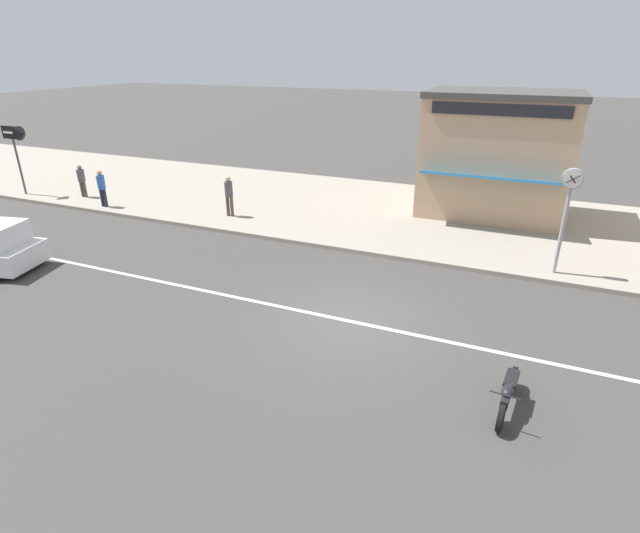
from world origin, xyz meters
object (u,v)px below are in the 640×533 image
pedestrian_by_shop (81,179)px  shopfront_mid_block (497,154)px  pedestrian_near_clock (229,193)px  pedestrian_mid_kerb (101,186)px  motorcycle_0 (508,392)px  street_clock (569,198)px  arrow_signboard (19,137)px

pedestrian_by_shop → shopfront_mid_block: shopfront_mid_block is taller
pedestrian_near_clock → pedestrian_by_shop: (-8.13, -0.22, -0.12)m
pedestrian_near_clock → pedestrian_mid_kerb: size_ratio=1.04×
motorcycle_0 → pedestrian_by_shop: bearing=157.8°
street_clock → shopfront_mid_block: size_ratio=0.56×
arrow_signboard → pedestrian_by_shop: 3.29m
motorcycle_0 → pedestrian_mid_kerb: (-17.88, 7.30, 0.69)m
pedestrian_by_shop → shopfront_mid_block: size_ratio=0.26×
arrow_signboard → shopfront_mid_block: (20.88, 5.88, -0.24)m
street_clock → motorcycle_0: bearing=-96.8°
arrow_signboard → pedestrian_mid_kerb: bearing=-0.9°
shopfront_mid_block → arrow_signboard: bearing=-164.3°
arrow_signboard → pedestrian_near_clock: (10.72, 0.99, -1.76)m
arrow_signboard → pedestrian_mid_kerb: arrow_signboard is taller
arrow_signboard → pedestrian_near_clock: bearing=5.3°
arrow_signboard → pedestrian_mid_kerb: (4.72, -0.08, -1.81)m
arrow_signboard → pedestrian_by_shop: arrow_signboard is taller
street_clock → pedestrian_by_shop: (-20.89, 0.75, -1.57)m
motorcycle_0 → street_clock: bearing=83.2°
street_clock → pedestrian_by_shop: street_clock is taller
pedestrian_near_clock → shopfront_mid_block: size_ratio=0.29×
street_clock → arrow_signboard: size_ratio=1.02×
street_clock → pedestrian_by_shop: bearing=177.9°
motorcycle_0 → street_clock: street_clock is taller
shopfront_mid_block → motorcycle_0: bearing=-82.6°
street_clock → pedestrian_near_clock: 12.88m
arrow_signboard → street_clock: bearing=0.1°
motorcycle_0 → shopfront_mid_block: (-1.72, 13.26, 2.26)m
arrow_signboard → pedestrian_near_clock: size_ratio=1.91×
pedestrian_near_clock → pedestrian_mid_kerb: bearing=-169.9°
arrow_signboard → pedestrian_near_clock: 10.91m
street_clock → pedestrian_mid_kerb: bearing=-179.7°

